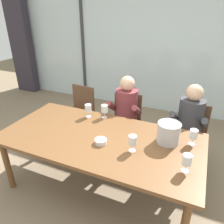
{
  "coord_description": "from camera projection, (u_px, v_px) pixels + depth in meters",
  "views": [
    {
      "loc": [
        0.94,
        -1.81,
        2.04
      ],
      "look_at": [
        0.0,
        0.35,
        0.89
      ],
      "focal_mm": 34.4,
      "sensor_mm": 36.0,
      "label": 1
    }
  ],
  "objects": [
    {
      "name": "dining_table",
      "position": [
        100.0,
        142.0,
        2.42
      ],
      "size": [
        2.24,
        1.1,
        0.74
      ],
      "color": "brown",
      "rests_on": "ground"
    },
    {
      "name": "ground",
      "position": [
        128.0,
        144.0,
        3.54
      ],
      "size": [
        14.0,
        14.0,
        0.0
      ],
      "primitive_type": "plane",
      "color": "#847056"
    },
    {
      "name": "person_charcoal_jacket",
      "position": [
        188.0,
        124.0,
        2.78
      ],
      "size": [
        0.49,
        0.63,
        1.19
      ],
      "rotation": [
        0.0,
        0.0,
        -0.08
      ],
      "color": "#38383D",
      "rests_on": "ground"
    },
    {
      "name": "chair_near_curtain",
      "position": [
        80.0,
        108.0,
        3.61
      ],
      "size": [
        0.48,
        0.48,
        0.87
      ],
      "rotation": [
        0.0,
        0.0,
        -0.1
      ],
      "color": "brown",
      "rests_on": "ground"
    },
    {
      "name": "chair_center",
      "position": [
        190.0,
        131.0,
        2.96
      ],
      "size": [
        0.49,
        0.49,
        0.87
      ],
      "rotation": [
        0.0,
        0.0,
        -0.12
      ],
      "color": "brown",
      "rests_on": "ground"
    },
    {
      "name": "tasting_bowl",
      "position": [
        101.0,
        141.0,
        2.27
      ],
      "size": [
        0.13,
        0.13,
        0.05
      ],
      "primitive_type": "cylinder",
      "color": "silver",
      "rests_on": "dining_table"
    },
    {
      "name": "curtain_heavy_drape",
      "position": [
        21.0,
        40.0,
        5.33
      ],
      "size": [
        0.56,
        0.2,
        2.6
      ],
      "primitive_type": "cube",
      "color": "#332D38",
      "rests_on": "ground"
    },
    {
      "name": "wine_glass_spare_empty",
      "position": [
        133.0,
        141.0,
        2.11
      ],
      "size": [
        0.08,
        0.08,
        0.17
      ],
      "color": "silver",
      "rests_on": "dining_table"
    },
    {
      "name": "window_mullion_left",
      "position": [
        83.0,
        44.0,
        4.85
      ],
      "size": [
        0.06,
        0.06,
        2.6
      ],
      "primitive_type": "cube",
      "color": "#38383D",
      "rests_on": "ground"
    },
    {
      "name": "wine_glass_center_pour",
      "position": [
        104.0,
        109.0,
        2.77
      ],
      "size": [
        0.08,
        0.08,
        0.17
      ],
      "color": "silver",
      "rests_on": "dining_table"
    },
    {
      "name": "chair_left_of_center",
      "position": [
        126.0,
        119.0,
        3.28
      ],
      "size": [
        0.49,
        0.49,
        0.87
      ],
      "rotation": [
        0.0,
        0.0,
        0.11
      ],
      "color": "brown",
      "rests_on": "ground"
    },
    {
      "name": "wine_glass_by_right_taster",
      "position": [
        88.0,
        109.0,
        2.78
      ],
      "size": [
        0.08,
        0.08,
        0.17
      ],
      "color": "silver",
      "rests_on": "dining_table"
    },
    {
      "name": "person_maroon_top",
      "position": [
        125.0,
        112.0,
        3.1
      ],
      "size": [
        0.47,
        0.62,
        1.19
      ],
      "rotation": [
        0.0,
        0.0,
        0.03
      ],
      "color": "brown",
      "rests_on": "ground"
    },
    {
      "name": "hillside_vineyard",
      "position": [
        180.0,
        44.0,
        7.65
      ],
      "size": [
        13.44,
        2.4,
        1.75
      ],
      "primitive_type": "cube",
      "color": "#477A38",
      "rests_on": "ground"
    },
    {
      "name": "ice_bucket_primary",
      "position": [
        168.0,
        133.0,
        2.25
      ],
      "size": [
        0.25,
        0.25,
        0.23
      ],
      "color": "#B7B7BC",
      "rests_on": "dining_table"
    },
    {
      "name": "window_glass_panel",
      "position": [
        156.0,
        49.0,
        4.27
      ],
      "size": [
        7.44,
        0.03,
        2.6
      ],
      "primitive_type": "cube",
      "color": "silver",
      "rests_on": "ground"
    },
    {
      "name": "wine_glass_by_left_taster",
      "position": [
        187.0,
        160.0,
        1.84
      ],
      "size": [
        0.08,
        0.08,
        0.17
      ],
      "color": "silver",
      "rests_on": "dining_table"
    },
    {
      "name": "wine_glass_near_bucket",
      "position": [
        194.0,
        135.0,
        2.21
      ],
      "size": [
        0.08,
        0.08,
        0.17
      ],
      "color": "silver",
      "rests_on": "dining_table"
    }
  ]
}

